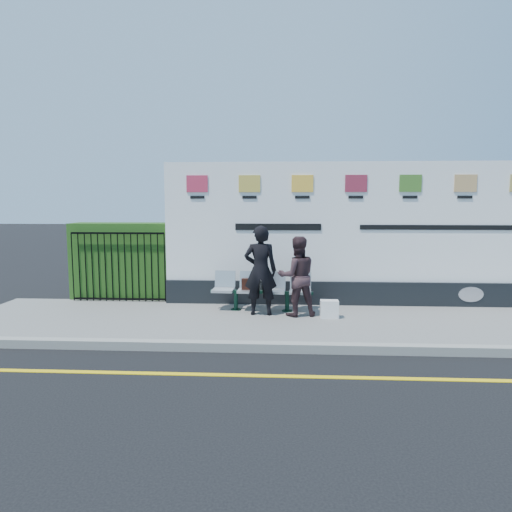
{
  "coord_description": "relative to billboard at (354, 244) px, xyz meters",
  "views": [
    {
      "loc": [
        -1.03,
        -5.81,
        2.3
      ],
      "look_at": [
        -1.52,
        2.95,
        1.25
      ],
      "focal_mm": 32.0,
      "sensor_mm": 36.0,
      "label": 1
    }
  ],
  "objects": [
    {
      "name": "kerb",
      "position": [
        -0.5,
        -2.85,
        -1.35
      ],
      "size": [
        14.0,
        0.18,
        0.14
      ],
      "primitive_type": "cube",
      "color": "gray",
      "rests_on": "ground"
    },
    {
      "name": "pavement",
      "position": [
        -0.5,
        -1.35,
        -1.36
      ],
      "size": [
        14.0,
        3.0,
        0.12
      ],
      "primitive_type": "cube",
      "color": "slate",
      "rests_on": "ground"
    },
    {
      "name": "bench",
      "position": [
        -1.92,
        -0.68,
        -1.09
      ],
      "size": [
        2.0,
        0.64,
        0.42
      ],
      "primitive_type": null,
      "rotation": [
        0.0,
        0.0,
        -0.06
      ],
      "color": "#B2B7BB",
      "rests_on": "pavement"
    },
    {
      "name": "handbag_brown",
      "position": [
        -2.18,
        -0.67,
        -0.76
      ],
      "size": [
        0.29,
        0.14,
        0.22
      ],
      "primitive_type": "cube",
      "rotation": [
        0.0,
        0.0,
        0.07
      ],
      "color": "black",
      "rests_on": "bench"
    },
    {
      "name": "carrier_bag_white",
      "position": [
        -0.62,
        -1.19,
        -1.13
      ],
      "size": [
        0.33,
        0.2,
        0.33
      ],
      "primitive_type": "cube",
      "color": "white",
      "rests_on": "pavement"
    },
    {
      "name": "hedge",
      "position": [
        -5.08,
        0.45,
        -0.45
      ],
      "size": [
        2.35,
        0.7,
        1.7
      ],
      "primitive_type": "cube",
      "color": "#285419",
      "rests_on": "pavement"
    },
    {
      "name": "railing",
      "position": [
        -5.08,
        -0.0,
        -0.53
      ],
      "size": [
        2.05,
        0.06,
        1.54
      ],
      "primitive_type": null,
      "color": "black",
      "rests_on": "pavement"
    },
    {
      "name": "woman_left",
      "position": [
        -1.92,
        -1.01,
        -0.44
      ],
      "size": [
        0.63,
        0.42,
        1.73
      ],
      "primitive_type": "imported",
      "rotation": [
        0.0,
        0.0,
        3.15
      ],
      "color": "black",
      "rests_on": "pavement"
    },
    {
      "name": "woman_right",
      "position": [
        -1.22,
        -1.05,
        -0.54
      ],
      "size": [
        0.84,
        0.72,
        1.53
      ],
      "primitive_type": "imported",
      "rotation": [
        0.0,
        0.0,
        3.34
      ],
      "color": "#372428",
      "rests_on": "pavement"
    },
    {
      "name": "yellow_line",
      "position": [
        -0.5,
        -3.85,
        -1.42
      ],
      "size": [
        14.0,
        0.1,
        0.01
      ],
      "primitive_type": "cube",
      "color": "yellow",
      "rests_on": "ground"
    },
    {
      "name": "ground",
      "position": [
        -0.5,
        -3.85,
        -1.42
      ],
      "size": [
        80.0,
        80.0,
        0.0
      ],
      "primitive_type": "plane",
      "color": "black"
    },
    {
      "name": "billboard",
      "position": [
        0.0,
        0.0,
        0.0
      ],
      "size": [
        8.0,
        0.3,
        3.0
      ],
      "color": "black",
      "rests_on": "pavement"
    }
  ]
}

